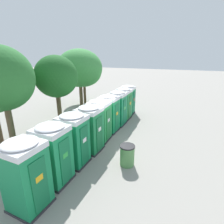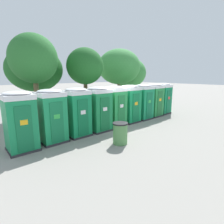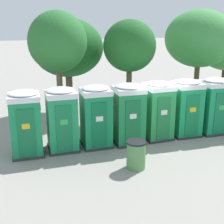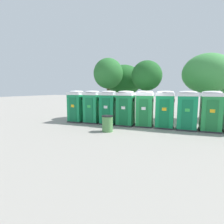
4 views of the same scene
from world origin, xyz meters
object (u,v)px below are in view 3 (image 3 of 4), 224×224
portapotty_0 (26,123)px  portapotty_2 (96,116)px  portapotty_5 (186,107)px  street_tree_0 (58,42)px  portapotty_3 (128,114)px  street_tree_4 (130,46)px  trash_can (136,155)px  portapotty_4 (158,110)px  portapotty_6 (214,105)px  street_tree_1 (200,39)px  street_tree_3 (68,48)px  portapotty_1 (62,119)px

portapotty_0 → portapotty_2: (2.74, 0.17, 0.00)m
portapotty_5 → street_tree_0: size_ratio=0.47×
portapotty_0 → portapotty_3: bearing=2.1°
street_tree_4 → portapotty_3: bearing=-107.8°
street_tree_4 → trash_can: size_ratio=4.96×
portapotty_0 → portapotty_4: same height
portapotty_2 → portapotty_3: same height
portapotty_0 → portapotty_6: size_ratio=1.00×
portapotty_2 → portapotty_6: 5.49m
portapotty_5 → street_tree_4: bearing=125.2°
portapotty_4 → street_tree_4: (-0.46, 2.65, 2.46)m
portapotty_3 → street_tree_1: (5.54, 4.39, 2.64)m
street_tree_1 → street_tree_3: 7.40m
portapotty_6 → street_tree_4: street_tree_4 is taller
portapotty_0 → street_tree_3: (2.29, 5.08, 2.26)m
street_tree_3 → portapotty_5: bearing=-45.9°
portapotty_0 → trash_can: bearing=-30.2°
portapotty_2 → portapotty_5: (4.12, 0.19, -0.00)m
portapotty_1 → portapotty_3: bearing=0.5°
portapotty_0 → street_tree_1: bearing=25.2°
portapotty_0 → street_tree_4: (5.02, 2.96, 2.46)m
portapotty_0 → street_tree_0: street_tree_0 is taller
portapotty_6 → street_tree_1: (1.43, 4.19, 2.64)m
street_tree_3 → street_tree_4: street_tree_3 is taller
portapotty_3 → portapotty_4: (1.37, 0.16, 0.00)m
portapotty_6 → portapotty_2: bearing=-178.1°
street_tree_4 → trash_can: (-1.34, -5.11, -3.24)m
portapotty_1 → portapotty_5: (5.49, 0.24, -0.00)m
trash_can → street_tree_0: bearing=113.2°
portapotty_1 → portapotty_4: size_ratio=1.00×
portapotty_1 → portapotty_4: 4.12m
street_tree_0 → portapotty_4: bearing=-32.1°
portapotty_5 → street_tree_4: 4.02m
portapotty_4 → street_tree_0: street_tree_0 is taller
street_tree_3 → portapotty_1: bearing=-100.6°
portapotty_6 → trash_can: portapotty_6 is taller
portapotty_3 → portapotty_4: 1.38m
portapotty_6 → street_tree_1: bearing=71.2°
portapotty_5 → street_tree_0: bearing=155.5°
portapotty_1 → portapotty_6: same height
portapotty_5 → street_tree_1: size_ratio=0.46×
street_tree_0 → street_tree_3: street_tree_0 is taller
portapotty_5 → street_tree_3: size_ratio=0.50×
portapotty_2 → street_tree_1: size_ratio=0.46×
portapotty_2 → portapotty_3: bearing=-0.8°
portapotty_3 → street_tree_3: bearing=110.4°
street_tree_0 → portapotty_0: bearing=-119.8°
street_tree_1 → trash_can: size_ratio=5.46×
portapotty_0 → street_tree_3: 6.01m
street_tree_1 → street_tree_3: size_ratio=1.09×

